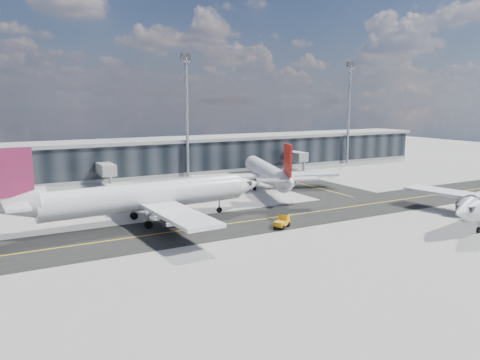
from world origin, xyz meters
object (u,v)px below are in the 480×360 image
(airliner_af, at_px, (143,197))
(baggage_tug, at_px, (283,221))
(service_van, at_px, (228,178))
(airliner_redtail, at_px, (267,173))

(airliner_af, distance_m, baggage_tug, 20.87)
(baggage_tug, relative_size, service_van, 0.68)
(baggage_tug, xyz_separation_m, service_van, (11.32, 39.21, -0.26))
(baggage_tug, bearing_deg, airliner_redtail, 120.55)
(airliner_redtail, relative_size, baggage_tug, 11.09)
(airliner_af, distance_m, service_van, 39.57)
(airliner_redtail, bearing_deg, service_van, 117.33)
(airliner_af, xyz_separation_m, airliner_redtail, (30.43, 13.99, -0.48))
(baggage_tug, height_order, service_van, baggage_tug)
(airliner_af, bearing_deg, airliner_redtail, 111.80)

